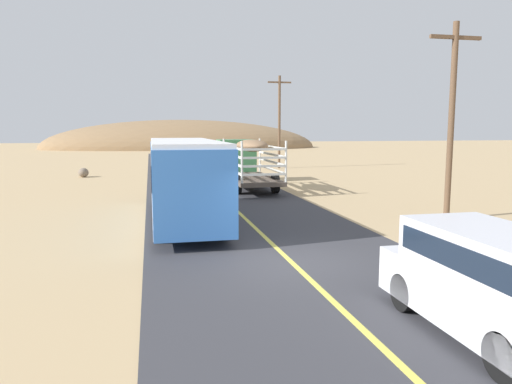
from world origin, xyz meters
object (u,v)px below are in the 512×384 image
(power_pole_mid, at_px, (279,119))
(boulder_mid_field, at_px, (83,173))
(power_pole_near, at_px, (452,116))
(bus, at_px, (184,178))
(suv_near, at_px, (494,279))
(livestock_truck, at_px, (242,158))

(power_pole_mid, relative_size, boulder_mid_field, 8.77)
(power_pole_near, bearing_deg, boulder_mid_field, 128.28)
(bus, xyz_separation_m, boulder_mid_field, (-6.30, 19.51, -1.40))
(power_pole_mid, distance_m, boulder_mid_field, 17.97)
(bus, distance_m, power_pole_mid, 26.75)
(power_pole_near, height_order, power_pole_mid, power_pole_mid)
(power_pole_near, relative_size, power_pole_mid, 0.92)
(suv_near, distance_m, bus, 12.76)
(suv_near, relative_size, livestock_truck, 0.48)
(bus, relative_size, boulder_mid_field, 10.34)
(power_pole_mid, bearing_deg, power_pole_near, -90.00)
(power_pole_near, relative_size, boulder_mid_field, 8.07)
(livestock_truck, bearing_deg, suv_near, -90.14)
(power_pole_mid, bearing_deg, livestock_truck, -115.34)
(livestock_truck, bearing_deg, boulder_mid_field, 145.32)
(livestock_truck, xyz_separation_m, bus, (-4.56, -12.00, -0.04))
(suv_near, height_order, power_pole_mid, power_pole_mid)
(bus, bearing_deg, power_pole_near, -9.36)
(bus, distance_m, boulder_mid_field, 20.54)
(livestock_truck, height_order, power_pole_near, power_pole_near)
(bus, distance_m, power_pole_near, 10.88)
(suv_near, relative_size, power_pole_near, 0.59)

